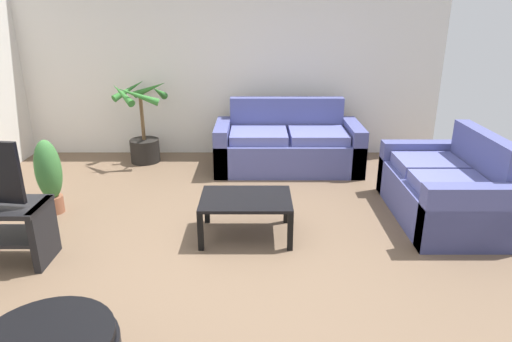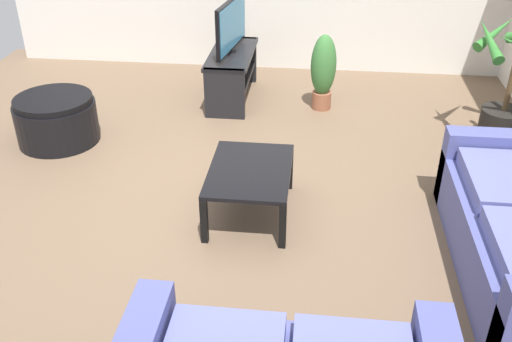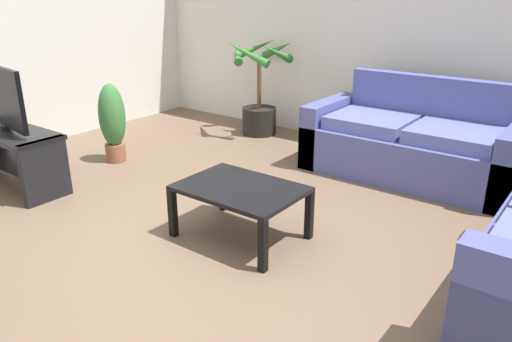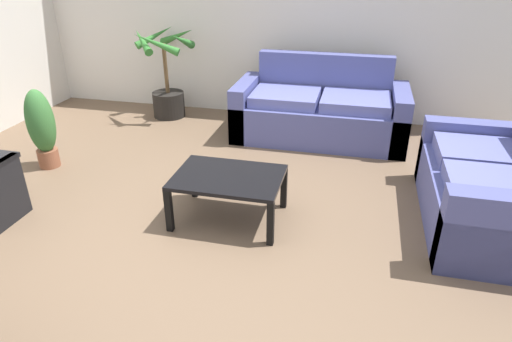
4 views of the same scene
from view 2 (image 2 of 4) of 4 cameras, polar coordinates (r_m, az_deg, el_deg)
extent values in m
plane|color=brown|center=(4.75, -4.34, -2.07)|extent=(6.60, 6.60, 0.00)
cube|color=#4C518C|center=(4.82, 23.05, 0.16)|extent=(0.18, 0.90, 0.62)
cube|color=black|center=(6.29, -2.42, 11.48)|extent=(1.10, 0.45, 0.04)
cube|color=black|center=(6.39, -2.37, 9.18)|extent=(1.02, 0.39, 0.03)
cube|color=black|center=(6.86, -1.72, 10.94)|extent=(0.06, 0.41, 0.53)
cube|color=black|center=(5.90, -3.12, 7.61)|extent=(0.06, 0.41, 0.53)
cube|color=black|center=(6.20, -2.48, 14.25)|extent=(0.91, 0.17, 0.51)
cube|color=teal|center=(6.19, -2.28, 14.24)|extent=(0.86, 0.13, 0.46)
cylinder|color=black|center=(6.28, -2.43, 11.82)|extent=(0.10, 0.10, 0.04)
cube|color=black|center=(4.29, -0.60, 0.03)|extent=(0.85, 0.61, 0.03)
cube|color=black|center=(4.76, -3.32, 0.60)|extent=(0.05, 0.05, 0.36)
cube|color=black|center=(4.10, -5.14, -4.90)|extent=(0.05, 0.05, 0.36)
cube|color=black|center=(4.71, 3.35, 0.22)|extent=(0.05, 0.05, 0.36)
cube|color=black|center=(4.04, 2.65, -5.43)|extent=(0.05, 0.05, 0.36)
cylinder|color=black|center=(5.93, 23.00, 4.15)|extent=(0.40, 0.40, 0.32)
cylinder|color=brown|center=(5.76, 23.94, 8.34)|extent=(0.05, 0.05, 0.62)
cone|color=#31762E|center=(5.77, 22.55, 12.51)|extent=(0.42, 0.45, 0.28)
cone|color=#31762E|center=(5.53, 22.08, 11.90)|extent=(0.56, 0.18, 0.29)
cylinder|color=brown|center=(6.23, 6.47, 6.98)|extent=(0.20, 0.20, 0.18)
ellipsoid|color=#386F34|center=(6.08, 6.68, 10.33)|extent=(0.26, 0.26, 0.64)
cylinder|color=black|center=(5.76, -19.04, 4.57)|extent=(0.75, 0.75, 0.39)
cylinder|color=black|center=(5.68, -19.42, 6.60)|extent=(0.71, 0.71, 0.06)
camera|label=1|loc=(5.62, -46.07, 16.72)|focal=31.55mm
camera|label=3|loc=(3.49, -52.02, 4.78)|focal=34.81mm
camera|label=4|loc=(4.42, -46.18, 14.32)|focal=31.20mm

